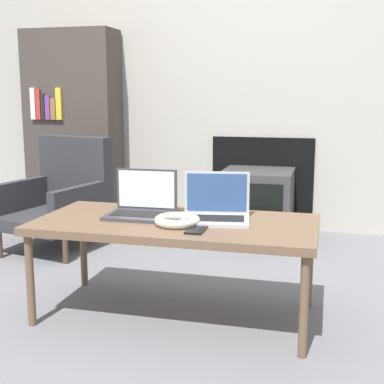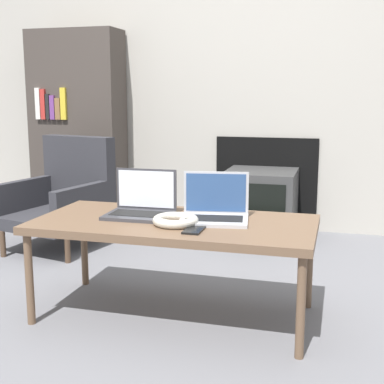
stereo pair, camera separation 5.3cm
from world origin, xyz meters
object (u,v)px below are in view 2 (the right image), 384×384
object	(u,v)px
laptop_right	(215,210)
headphones	(176,220)
phone	(194,230)
tv	(260,204)
armchair	(65,195)
laptop_left	(142,206)

from	to	relation	value
laptop_right	headphones	size ratio (longest dim) A/B	1.65
phone	tv	size ratio (longest dim) A/B	0.26
headphones	armchair	distance (m)	1.50
laptop_left	headphones	world-z (taller)	laptop_left
laptop_left	phone	size ratio (longest dim) A/B	2.34
laptop_left	armchair	world-z (taller)	armchair
phone	armchair	world-z (taller)	armchair
headphones	laptop_left	bearing A→B (deg)	147.30
laptop_left	laptop_right	bearing A→B (deg)	-1.47
tv	headphones	bearing A→B (deg)	-95.40
laptop_left	tv	xyz separation A→B (m)	(0.36, 1.43, -0.26)
laptop_right	headphones	bearing A→B (deg)	-145.93
laptop_left	headphones	xyz separation A→B (m)	(0.21, -0.14, -0.03)
tv	armchair	distance (m)	1.38
tv	laptop_left	bearing A→B (deg)	-104.07
laptop_left	phone	distance (m)	0.39
phone	armchair	bearing A→B (deg)	137.88
laptop_left	phone	world-z (taller)	laptop_left
laptop_left	laptop_right	xyz separation A→B (m)	(0.36, -0.00, 0.00)
laptop_right	armchair	world-z (taller)	armchair
armchair	headphones	bearing A→B (deg)	-29.85
headphones	phone	distance (m)	0.14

